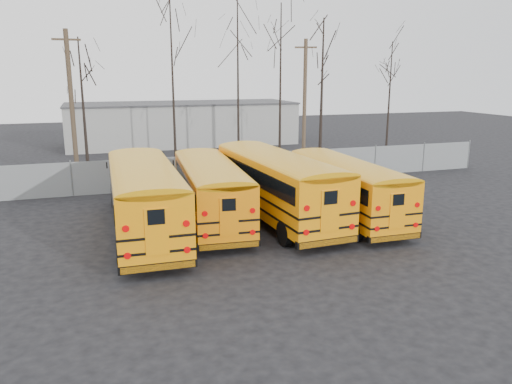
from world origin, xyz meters
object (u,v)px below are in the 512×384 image
object	(u,v)px
bus_a	(144,193)
utility_pole_left	(72,106)
bus_b	(210,186)
utility_pole_right	(305,100)
bus_d	(344,183)
bus_c	(275,180)

from	to	relation	value
bus_a	utility_pole_left	bearing A→B (deg)	104.91
bus_b	utility_pole_right	distance (m)	17.99
bus_a	utility_pole_left	world-z (taller)	utility_pole_left
bus_a	bus_d	xyz separation A→B (m)	(9.58, -0.28, -0.20)
bus_a	utility_pole_right	xyz separation A→B (m)	(14.09, 14.94, 2.97)
bus_d	utility_pole_left	world-z (taller)	utility_pole_left
utility_pole_right	bus_d	bearing A→B (deg)	-86.72
utility_pole_left	utility_pole_right	xyz separation A→B (m)	(17.10, 2.46, -0.05)
bus_a	bus_d	distance (m)	9.59
utility_pole_right	utility_pole_left	bearing A→B (deg)	-152.02
bus_c	utility_pole_left	world-z (taller)	utility_pole_left
bus_b	utility_pole_left	distance (m)	13.41
bus_d	utility_pole_right	distance (m)	16.19
bus_a	bus_d	world-z (taller)	bus_a
bus_d	bus_a	bearing A→B (deg)	179.43
bus_d	utility_pole_right	xyz separation A→B (m)	(4.51, 15.22, 3.17)
bus_b	utility_pole_left	size ratio (longest dim) A/B	1.14
utility_pole_left	bus_c	bearing A→B (deg)	-57.45
bus_a	bus_b	xyz separation A→B (m)	(3.16, 1.01, -0.15)
bus_b	bus_c	bearing A→B (deg)	-4.25
bus_b	bus_c	size ratio (longest dim) A/B	0.91
utility_pole_right	bus_a	bearing A→B (deg)	-113.53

